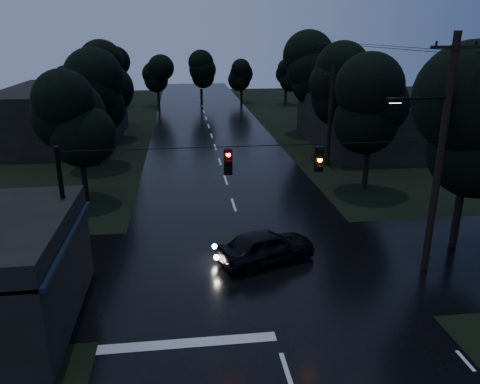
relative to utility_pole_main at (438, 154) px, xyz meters
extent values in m
cube|color=black|center=(-7.41, 19.00, -5.26)|extent=(12.00, 120.00, 0.02)
cube|color=black|center=(-7.41, 1.00, -5.26)|extent=(60.00, 9.00, 0.02)
cube|color=black|center=(-14.41, -2.00, -2.06)|extent=(0.30, 7.00, 0.15)
cylinder|color=black|center=(-14.61, -5.00, -3.76)|extent=(0.10, 0.10, 3.00)
cylinder|color=black|center=(-14.61, 1.00, -3.76)|extent=(0.10, 0.10, 3.00)
cube|color=#EFD65F|center=(-14.46, -3.50, -2.76)|extent=(0.06, 1.60, 0.50)
cube|color=#EFD65F|center=(-14.46, -0.80, -2.76)|extent=(0.06, 1.20, 0.50)
cube|color=black|center=(6.59, 23.00, -3.06)|extent=(10.00, 14.00, 4.40)
cube|color=black|center=(-21.41, 29.00, -2.76)|extent=(10.00, 16.00, 5.00)
cylinder|color=black|center=(0.09, 0.00, -0.26)|extent=(0.30, 0.30, 10.00)
cube|color=black|center=(0.09, 0.00, 4.14)|extent=(2.00, 0.12, 0.12)
cylinder|color=black|center=(-1.01, 0.00, 2.24)|extent=(2.20, 0.10, 0.10)
cube|color=black|center=(-2.11, 0.00, 2.19)|extent=(0.60, 0.25, 0.18)
cube|color=#FFB266|center=(-2.11, 0.00, 2.09)|extent=(0.45, 0.18, 0.03)
cylinder|color=black|center=(0.89, 17.00, -1.51)|extent=(0.30, 0.30, 7.50)
cube|color=black|center=(0.89, 17.00, 1.64)|extent=(2.00, 0.12, 0.12)
cylinder|color=black|center=(-14.91, 0.00, -2.26)|extent=(0.18, 0.18, 6.00)
cylinder|color=black|center=(-7.41, 0.00, 0.54)|extent=(15.00, 0.03, 0.03)
cube|color=black|center=(-8.61, 0.00, -0.06)|extent=(0.32, 0.25, 1.00)
sphere|color=#FF0C07|center=(-8.61, -0.15, -0.06)|extent=(0.18, 0.18, 0.18)
cube|color=black|center=(-5.01, 0.00, -0.06)|extent=(0.32, 0.25, 1.00)
sphere|color=orange|center=(-5.01, -0.15, -0.06)|extent=(0.18, 0.18, 0.18)
cylinder|color=black|center=(2.59, 2.00, -3.86)|extent=(0.36, 0.36, 2.80)
sphere|color=black|center=(2.59, 2.00, -0.46)|extent=(4.48, 4.48, 4.48)
sphere|color=black|center=(2.59, 2.00, 0.74)|extent=(4.48, 4.48, 4.48)
sphere|color=black|center=(2.59, 2.00, 1.94)|extent=(4.48, 4.48, 4.48)
cylinder|color=black|center=(-16.41, 11.00, -4.03)|extent=(0.36, 0.36, 2.45)
sphere|color=black|center=(-16.41, 11.00, -1.06)|extent=(3.92, 3.92, 3.92)
sphere|color=black|center=(-16.41, 11.00, -0.01)|extent=(3.92, 3.92, 3.92)
sphere|color=black|center=(-16.41, 11.00, 1.04)|extent=(3.92, 3.92, 3.92)
cylinder|color=black|center=(-17.01, 19.00, -3.95)|extent=(0.36, 0.36, 2.62)
sphere|color=black|center=(-17.01, 19.00, -0.76)|extent=(4.20, 4.20, 4.20)
sphere|color=black|center=(-17.01, 19.00, 0.37)|extent=(4.20, 4.20, 4.20)
sphere|color=black|center=(-17.01, 19.00, 1.49)|extent=(4.20, 4.20, 4.20)
cylinder|color=black|center=(-17.61, 29.00, -3.86)|extent=(0.36, 0.36, 2.80)
sphere|color=black|center=(-17.61, 29.00, -0.46)|extent=(4.48, 4.48, 4.48)
sphere|color=black|center=(-17.61, 29.00, 0.74)|extent=(4.48, 4.48, 4.48)
sphere|color=black|center=(-17.61, 29.00, 1.94)|extent=(4.48, 4.48, 4.48)
cylinder|color=black|center=(1.59, 11.00, -3.95)|extent=(0.36, 0.36, 2.62)
sphere|color=black|center=(1.59, 11.00, -0.76)|extent=(4.20, 4.20, 4.20)
sphere|color=black|center=(1.59, 11.00, 0.37)|extent=(4.20, 4.20, 4.20)
sphere|color=black|center=(1.59, 11.00, 1.49)|extent=(4.20, 4.20, 4.20)
cylinder|color=black|center=(2.19, 19.00, -3.86)|extent=(0.36, 0.36, 2.80)
sphere|color=black|center=(2.19, 19.00, -0.46)|extent=(4.48, 4.48, 4.48)
sphere|color=black|center=(2.19, 19.00, 0.74)|extent=(4.48, 4.48, 4.48)
sphere|color=black|center=(2.19, 19.00, 1.94)|extent=(4.48, 4.48, 4.48)
cylinder|color=black|center=(2.79, 29.00, -3.77)|extent=(0.36, 0.36, 2.97)
sphere|color=black|center=(2.79, 29.00, -0.16)|extent=(4.76, 4.76, 4.76)
sphere|color=black|center=(2.79, 29.00, 1.12)|extent=(4.76, 4.76, 4.76)
sphere|color=black|center=(2.79, 29.00, 2.39)|extent=(4.76, 4.76, 4.76)
imported|color=black|center=(-6.76, 1.52, -4.49)|extent=(4.89, 3.28, 1.55)
camera|label=1|loc=(-10.32, -17.34, 4.71)|focal=35.00mm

